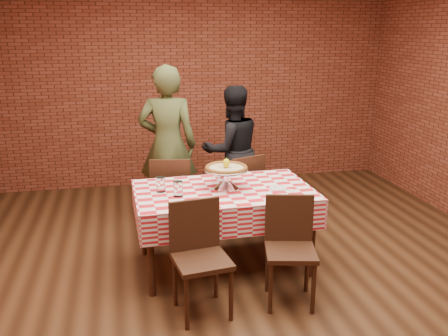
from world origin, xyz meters
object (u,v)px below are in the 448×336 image
Objects in this scene: table at (224,228)px; chair_far_left at (172,195)px; chair_near_left at (202,262)px; chair_far_right at (239,192)px; diner_black at (232,150)px; pizza at (226,168)px; water_glass_left at (178,189)px; water_glass_right at (161,185)px; pizza_stand at (226,178)px; condiment_caddy at (224,171)px; chair_near_right at (291,253)px; diner_olive at (168,145)px.

table is 1.78× the size of chair_far_left.
chair_near_left is at bearing -113.77° from table.
diner_black reaches higher than chair_far_right.
water_glass_left is (-0.46, -0.13, -0.12)m from pizza.
chair_near_left is 2.29m from diner_black.
water_glass_left is 0.20m from water_glass_right.
water_glass_left is 1.24m from chair_far_right.
pizza_stand is 0.46× the size of chair_near_left.
chair_near_left is at bearing -93.86° from condiment_caddy.
table is 11.93× the size of water_glass_right.
chair_far_left is at bearing 129.18° from chair_near_right.
chair_near_left is 0.49× the size of diner_olive.
diner_black reaches higher than condiment_caddy.
chair_near_left is (-0.40, -1.08, -0.39)m from condiment_caddy.
chair_near_right is at bearing 126.42° from chair_far_left.
water_glass_left reaches higher than chair_near_right.
diner_olive is 0.81m from diner_black.
water_glass_left is (-0.43, -0.10, 0.45)m from table.
pizza_stand is 0.10m from pizza.
chair_far_right is (0.77, 0.90, -0.38)m from water_glass_left.
pizza_stand is at bearing -2.23° from water_glass_right.
table is 4.13× the size of pizza.
water_glass_left is 0.99m from chair_far_left.
condiment_caddy is at bearing 126.86° from diner_olive.
water_glass_left is 0.77m from chair_near_left.
water_glass_right is at bearing -140.78° from condiment_caddy.
table is 0.48m from pizza_stand.
condiment_caddy is 1.18m from chair_near_right.
pizza is 0.21× the size of diner_olive.
diner_olive is (-0.05, 2.00, 0.46)m from chair_near_left.
condiment_caddy is 1.03m from diner_olive.
pizza_stand is (0.03, 0.03, 0.47)m from table.
condiment_caddy reaches higher than chair_far_right.
chair_near_left reaches higher than chair_near_right.
chair_near_right is 0.98× the size of chair_far_left.
chair_far_left is at bearing -20.38° from chair_far_right.
chair_near_right is at bearing 80.15° from diner_black.
pizza is 0.44× the size of chair_near_right.
diner_olive is at bearing 1.46° from diner_black.
pizza_stand reaches higher than chair_far_left.
diner_olive is (-0.41, 1.21, -0.05)m from pizza.
table is at bearing -85.24° from condiment_caddy.
water_glass_left is at bearing 51.43° from diner_black.
condiment_caddy is 0.17× the size of chair_near_left.
diner_olive reaches higher than diner_black.
diner_black reaches higher than chair_near_left.
water_glass_left is 0.15× the size of chair_far_left.
pizza reaches higher than condiment_caddy.
water_glass_left is 1.11m from chair_near_right.
pizza is at bearing 127.34° from chair_near_right.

